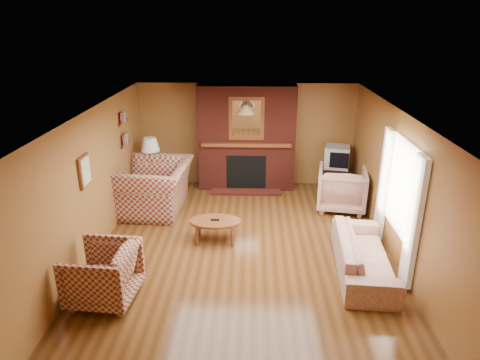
{
  "coord_description": "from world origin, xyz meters",
  "views": [
    {
      "loc": [
        0.13,
        -6.47,
        3.79
      ],
      "look_at": [
        -0.08,
        0.6,
        1.08
      ],
      "focal_mm": 32.0,
      "sensor_mm": 36.0,
      "label": 1
    }
  ],
  "objects_px": {
    "plaid_loveseat": "(156,187)",
    "floral_armchair": "(342,188)",
    "fireplace": "(247,139)",
    "table_lamp": "(151,151)",
    "floral_sofa": "(363,255)",
    "plaid_armchair": "(103,274)",
    "crt_tv": "(337,157)",
    "side_table": "(153,181)",
    "coffee_table": "(215,223)",
    "tv_stand": "(335,179)"
  },
  "relations": [
    {
      "from": "plaid_armchair",
      "to": "table_lamp",
      "type": "xyz_separation_m",
      "value": [
        -0.15,
        3.85,
        0.61
      ]
    },
    {
      "from": "plaid_loveseat",
      "to": "crt_tv",
      "type": "distance_m",
      "value": 4.08
    },
    {
      "from": "coffee_table",
      "to": "crt_tv",
      "type": "height_order",
      "value": "crt_tv"
    },
    {
      "from": "plaid_loveseat",
      "to": "crt_tv",
      "type": "bearing_deg",
      "value": 110.03
    },
    {
      "from": "crt_tv",
      "to": "table_lamp",
      "type": "bearing_deg",
      "value": -175.26
    },
    {
      "from": "floral_sofa",
      "to": "coffee_table",
      "type": "height_order",
      "value": "floral_sofa"
    },
    {
      "from": "tv_stand",
      "to": "floral_armchair",
      "type": "bearing_deg",
      "value": -91.55
    },
    {
      "from": "plaid_loveseat",
      "to": "tv_stand",
      "type": "xyz_separation_m",
      "value": [
        3.9,
        1.16,
        -0.21
      ]
    },
    {
      "from": "floral_armchair",
      "to": "coffee_table",
      "type": "relative_size",
      "value": 1.08
    },
    {
      "from": "floral_armchair",
      "to": "table_lamp",
      "type": "distance_m",
      "value": 4.19
    },
    {
      "from": "crt_tv",
      "to": "floral_armchair",
      "type": "bearing_deg",
      "value": -92.82
    },
    {
      "from": "coffee_table",
      "to": "tv_stand",
      "type": "distance_m",
      "value": 3.55
    },
    {
      "from": "floral_sofa",
      "to": "plaid_armchair",
      "type": "bearing_deg",
      "value": 106.72
    },
    {
      "from": "fireplace",
      "to": "coffee_table",
      "type": "distance_m",
      "value": 2.82
    },
    {
      "from": "plaid_armchair",
      "to": "coffee_table",
      "type": "relative_size",
      "value": 1.0
    },
    {
      "from": "plaid_loveseat",
      "to": "side_table",
      "type": "distance_m",
      "value": 0.87
    },
    {
      "from": "fireplace",
      "to": "floral_sofa",
      "type": "relative_size",
      "value": 1.18
    },
    {
      "from": "plaid_loveseat",
      "to": "floral_armchair",
      "type": "xyz_separation_m",
      "value": [
        3.85,
        0.19,
        -0.06
      ]
    },
    {
      "from": "plaid_loveseat",
      "to": "side_table",
      "type": "height_order",
      "value": "plaid_loveseat"
    },
    {
      "from": "coffee_table",
      "to": "table_lamp",
      "type": "bearing_deg",
      "value": 126.94
    },
    {
      "from": "plaid_armchair",
      "to": "coffee_table",
      "type": "xyz_separation_m",
      "value": [
        1.44,
        1.74,
        -0.05
      ]
    },
    {
      "from": "plaid_loveseat",
      "to": "floral_sofa",
      "type": "relative_size",
      "value": 0.77
    },
    {
      "from": "plaid_armchair",
      "to": "side_table",
      "type": "xyz_separation_m",
      "value": [
        -0.15,
        3.85,
        -0.09
      ]
    },
    {
      "from": "table_lamp",
      "to": "tv_stand",
      "type": "distance_m",
      "value": 4.23
    },
    {
      "from": "plaid_loveseat",
      "to": "table_lamp",
      "type": "distance_m",
      "value": 0.99
    },
    {
      "from": "floral_sofa",
      "to": "table_lamp",
      "type": "bearing_deg",
      "value": 57.46
    },
    {
      "from": "plaid_armchair",
      "to": "side_table",
      "type": "height_order",
      "value": "plaid_armchair"
    },
    {
      "from": "plaid_loveseat",
      "to": "side_table",
      "type": "xyz_separation_m",
      "value": [
        -0.25,
        0.81,
        -0.18
      ]
    },
    {
      "from": "coffee_table",
      "to": "crt_tv",
      "type": "distance_m",
      "value": 3.58
    },
    {
      "from": "coffee_table",
      "to": "crt_tv",
      "type": "relative_size",
      "value": 1.46
    },
    {
      "from": "fireplace",
      "to": "crt_tv",
      "type": "relative_size",
      "value": 3.83
    },
    {
      "from": "plaid_armchair",
      "to": "crt_tv",
      "type": "xyz_separation_m",
      "value": [
        4.0,
        4.2,
        0.41
      ]
    },
    {
      "from": "fireplace",
      "to": "table_lamp",
      "type": "height_order",
      "value": "fireplace"
    },
    {
      "from": "fireplace",
      "to": "plaid_loveseat",
      "type": "distance_m",
      "value": 2.38
    },
    {
      "from": "tv_stand",
      "to": "plaid_loveseat",
      "type": "bearing_deg",
      "value": -162.21
    },
    {
      "from": "floral_armchair",
      "to": "side_table",
      "type": "bearing_deg",
      "value": 1.36
    },
    {
      "from": "floral_armchair",
      "to": "crt_tv",
      "type": "height_order",
      "value": "crt_tv"
    },
    {
      "from": "plaid_armchair",
      "to": "table_lamp",
      "type": "bearing_deg",
      "value": -172.7
    },
    {
      "from": "fireplace",
      "to": "side_table",
      "type": "relative_size",
      "value": 3.72
    },
    {
      "from": "table_lamp",
      "to": "floral_sofa",
      "type": "bearing_deg",
      "value": -37.03
    },
    {
      "from": "coffee_table",
      "to": "crt_tv",
      "type": "xyz_separation_m",
      "value": [
        2.56,
        2.45,
        0.47
      ]
    },
    {
      "from": "fireplace",
      "to": "floral_armchair",
      "type": "xyz_separation_m",
      "value": [
        2.0,
        -1.15,
        -0.73
      ]
    },
    {
      "from": "plaid_armchair",
      "to": "floral_sofa",
      "type": "xyz_separation_m",
      "value": [
        3.85,
        0.83,
        -0.12
      ]
    },
    {
      "from": "floral_armchair",
      "to": "coffee_table",
      "type": "distance_m",
      "value": 2.93
    },
    {
      "from": "fireplace",
      "to": "floral_armchair",
      "type": "height_order",
      "value": "fireplace"
    },
    {
      "from": "side_table",
      "to": "tv_stand",
      "type": "bearing_deg",
      "value": 4.82
    },
    {
      "from": "floral_sofa",
      "to": "tv_stand",
      "type": "relative_size",
      "value": 3.48
    },
    {
      "from": "plaid_loveseat",
      "to": "coffee_table",
      "type": "height_order",
      "value": "plaid_loveseat"
    },
    {
      "from": "coffee_table",
      "to": "side_table",
      "type": "distance_m",
      "value": 2.64
    },
    {
      "from": "floral_sofa",
      "to": "coffee_table",
      "type": "distance_m",
      "value": 2.58
    }
  ]
}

